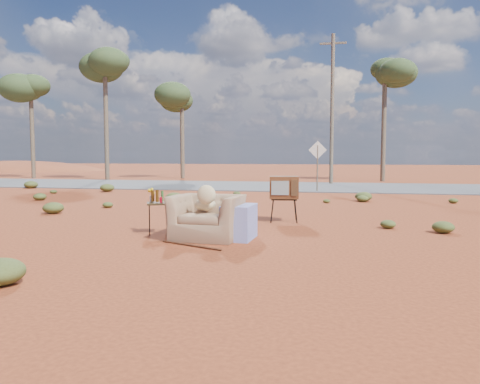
# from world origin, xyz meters

# --- Properties ---
(ground) EXTENTS (140.00, 140.00, 0.00)m
(ground) POSITION_xyz_m (0.00, 0.00, 0.00)
(ground) COLOR #98401E
(ground) RESTS_ON ground
(highway) EXTENTS (140.00, 7.00, 0.04)m
(highway) POSITION_xyz_m (0.00, 15.00, 0.02)
(highway) COLOR #565659
(highway) RESTS_ON ground
(dirt_mound) EXTENTS (26.00, 18.00, 2.00)m
(dirt_mound) POSITION_xyz_m (-30.00, 34.00, 0.00)
(dirt_mound) COLOR brown
(dirt_mound) RESTS_ON ground
(armchair) EXTENTS (1.54, 0.96, 1.12)m
(armchair) POSITION_xyz_m (0.07, 0.19, 0.52)
(armchair) COLOR #8C684C
(armchair) RESTS_ON ground
(tv_unit) EXTENTS (0.74, 0.62, 1.09)m
(tv_unit) POSITION_xyz_m (1.12, 2.74, 0.81)
(tv_unit) COLOR black
(tv_unit) RESTS_ON ground
(side_table) EXTENTS (0.58, 0.58, 0.90)m
(side_table) POSITION_xyz_m (-1.20, 0.52, 0.66)
(side_table) COLOR #332412
(side_table) RESTS_ON ground
(rusty_bar) EXTENTS (1.25, 0.59, 0.04)m
(rusty_bar) POSITION_xyz_m (-0.11, -0.61, 0.02)
(rusty_bar) COLOR #4D2314
(rusty_bar) RESTS_ON ground
(road_sign) EXTENTS (0.78, 0.06, 2.19)m
(road_sign) POSITION_xyz_m (1.50, 12.00, 1.50)
(road_sign) COLOR brown
(road_sign) RESTS_ON ground
(eucalyptus_far_left) EXTENTS (3.20, 3.20, 7.10)m
(eucalyptus_far_left) POSITION_xyz_m (-18.00, 20.00, 5.94)
(eucalyptus_far_left) COLOR brown
(eucalyptus_far_left) RESTS_ON ground
(eucalyptus_left) EXTENTS (3.20, 3.20, 8.10)m
(eucalyptus_left) POSITION_xyz_m (-12.00, 19.00, 6.92)
(eucalyptus_left) COLOR brown
(eucalyptus_left) RESTS_ON ground
(eucalyptus_near_left) EXTENTS (3.20, 3.20, 6.60)m
(eucalyptus_near_left) POSITION_xyz_m (-8.00, 22.00, 5.45)
(eucalyptus_near_left) COLOR brown
(eucalyptus_near_left) RESTS_ON ground
(eucalyptus_center) EXTENTS (3.20, 3.20, 7.60)m
(eucalyptus_center) POSITION_xyz_m (5.00, 21.00, 6.43)
(eucalyptus_center) COLOR brown
(eucalyptus_center) RESTS_ON ground
(utility_pole_center) EXTENTS (1.40, 0.20, 8.00)m
(utility_pole_center) POSITION_xyz_m (2.00, 17.50, 4.15)
(utility_pole_center) COLOR brown
(utility_pole_center) RESTS_ON ground
(scrub_patch) EXTENTS (17.49, 8.07, 0.33)m
(scrub_patch) POSITION_xyz_m (-0.82, 4.41, 0.14)
(scrub_patch) COLOR #485626
(scrub_patch) RESTS_ON ground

